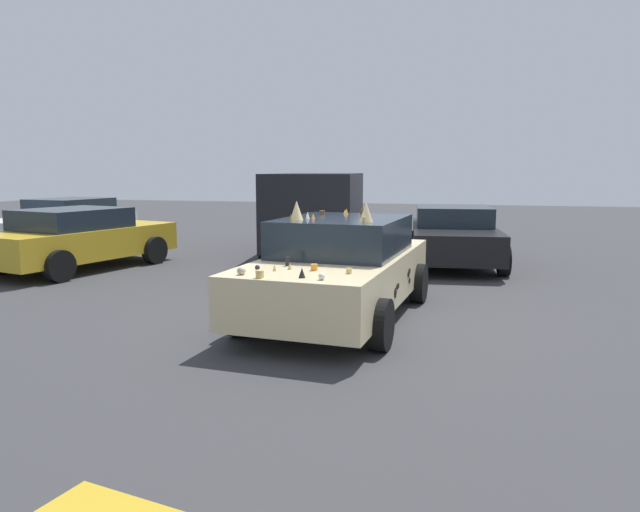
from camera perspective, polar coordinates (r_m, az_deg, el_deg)
ground_plane at (r=8.59m, az=1.95°, el=-6.02°), size 60.00×60.00×0.00m
art_car_decorated at (r=8.47m, az=2.03°, el=-1.15°), size 4.53×2.33×1.72m
parked_van_behind_left at (r=14.91m, az=-0.21°, el=4.64°), size 5.27×2.76×2.07m
parked_sedan_far_right at (r=13.69m, az=-22.62°, el=1.66°), size 4.44×2.76×1.33m
parked_sedan_row_back_center at (r=13.68m, az=12.94°, el=2.01°), size 4.47×2.39×1.32m
parked_sedan_near_left at (r=17.63m, az=-23.97°, el=2.94°), size 4.56×2.44×1.37m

